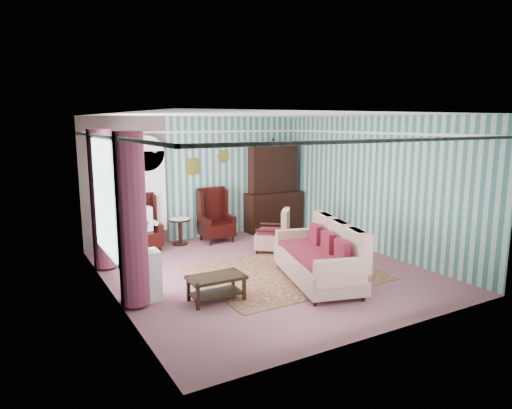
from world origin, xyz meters
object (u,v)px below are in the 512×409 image
bookcase (148,197)px  sofa (317,256)px  wingback_right (216,215)px  nest_table (336,232)px  coffee_table (216,288)px  dresser_hutch (274,185)px  floral_armchair (272,230)px  round_side_table (180,232)px  plant_stand (142,277)px  seated_woman (142,225)px  wingback_left (142,223)px

bookcase → sofa: bookcase is taller
wingback_right → nest_table: bearing=-33.7°
sofa → coffee_table: sofa is taller
wingback_right → sofa: 3.46m
dresser_hutch → floral_armchair: bearing=-122.8°
bookcase → coffee_table: 3.82m
bookcase → round_side_table: bookcase is taller
bookcase → floral_armchair: bookcase is taller
bookcase → dresser_hutch: size_ratio=0.95×
round_side_table → wingback_right: bearing=-10.0°
nest_table → plant_stand: (-4.87, -1.20, 0.13)m
dresser_hutch → nest_table: (0.57, -1.82, -0.91)m
dresser_hutch → nest_table: size_ratio=4.37×
dresser_hutch → coffee_table: bearing=-132.5°
dresser_hutch → sofa: size_ratio=1.09×
seated_woman → coffee_table: bearing=-86.3°
seated_woman → sofa: bearing=-58.6°
wingback_left → plant_stand: (-0.80, -2.75, -0.22)m
nest_table → plant_stand: plant_stand is taller
seated_woman → plant_stand: size_ratio=1.47×
seated_woman → plant_stand: bearing=-106.2°
wingback_right → plant_stand: bearing=-132.8°
seated_woman → floral_armchair: (2.46, -1.35, -0.11)m
plant_stand → floral_armchair: 3.54m
bookcase → wingback_right: 1.63m
bookcase → nest_table: size_ratio=4.15×
coffee_table → round_side_table: bearing=78.8°
bookcase → coffee_table: bearing=-90.6°
bookcase → round_side_table: 1.07m
wingback_left → wingback_right: (1.75, 0.00, 0.00)m
sofa → coffee_table: bearing=102.2°
coffee_table → floral_armchair: bearing=41.2°
wingback_left → plant_stand: bearing=-106.2°
wingback_right → sofa: (0.34, -3.44, -0.14)m
wingback_right → wingback_left: bearing=180.0°
wingback_right → coffee_table: bearing=-114.9°
wingback_right → plant_stand: size_ratio=1.56×
sofa → nest_table: bearing=-30.5°
floral_armchair → bookcase: bearing=91.6°
dresser_hutch → nest_table: dresser_hutch is taller
seated_woman → nest_table: size_ratio=2.19×
round_side_table → wingback_left: bearing=-170.5°
plant_stand → bookcase: bearing=71.5°
nest_table → floral_armchair: size_ratio=0.56×
round_side_table → nest_table: 3.60m
sofa → wingback_left: bearing=47.2°
seated_woman → floral_armchair: seated_woman is taller
bookcase → floral_armchair: (2.21, -1.74, -0.64)m
seated_woman → sofa: 4.02m
dresser_hutch → wingback_left: bearing=-175.6°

